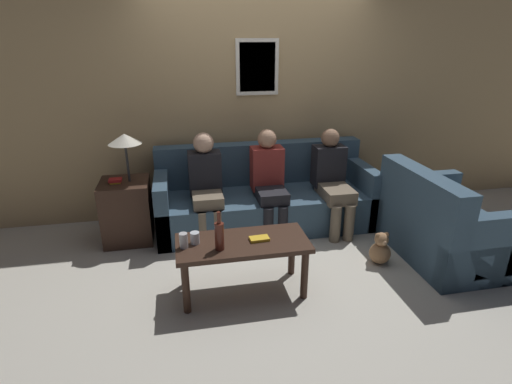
{
  "coord_description": "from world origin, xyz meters",
  "views": [
    {
      "loc": [
        -0.92,
        -3.56,
        2.02
      ],
      "look_at": [
        -0.23,
        -0.13,
        0.65
      ],
      "focal_mm": 28.0,
      "sensor_mm": 36.0,
      "label": 1
    }
  ],
  "objects_px": {
    "couch_main": "(264,199)",
    "coffee_table": "(243,249)",
    "teddy_bear": "(380,250)",
    "person_middle": "(269,179)",
    "person_right": "(332,178)",
    "person_left": "(206,183)",
    "couch_side": "(443,227)",
    "drinking_glass": "(195,238)",
    "wine_bottle": "(219,235)"
  },
  "relations": [
    {
      "from": "teddy_bear",
      "to": "person_right",
      "type": "bearing_deg",
      "value": 102.17
    },
    {
      "from": "drinking_glass",
      "to": "person_middle",
      "type": "distance_m",
      "value": 1.35
    },
    {
      "from": "person_left",
      "to": "person_middle",
      "type": "xyz_separation_m",
      "value": [
        0.67,
        -0.02,
        -0.0
      ]
    },
    {
      "from": "person_left",
      "to": "person_right",
      "type": "height_order",
      "value": "person_left"
    },
    {
      "from": "person_middle",
      "to": "wine_bottle",
      "type": "bearing_deg",
      "value": -119.36
    },
    {
      "from": "couch_main",
      "to": "couch_side",
      "type": "bearing_deg",
      "value": -34.69
    },
    {
      "from": "person_middle",
      "to": "person_right",
      "type": "xyz_separation_m",
      "value": [
        0.7,
        -0.05,
        -0.02
      ]
    },
    {
      "from": "wine_bottle",
      "to": "drinking_glass",
      "type": "xyz_separation_m",
      "value": [
        -0.18,
        0.13,
        -0.07
      ]
    },
    {
      "from": "coffee_table",
      "to": "person_right",
      "type": "height_order",
      "value": "person_right"
    },
    {
      "from": "couch_main",
      "to": "drinking_glass",
      "type": "bearing_deg",
      "value": -124.32
    },
    {
      "from": "person_left",
      "to": "couch_main",
      "type": "bearing_deg",
      "value": 14.1
    },
    {
      "from": "coffee_table",
      "to": "person_middle",
      "type": "height_order",
      "value": "person_middle"
    },
    {
      "from": "teddy_bear",
      "to": "couch_main",
      "type": "bearing_deg",
      "value": 129.38
    },
    {
      "from": "couch_main",
      "to": "person_left",
      "type": "distance_m",
      "value": 0.75
    },
    {
      "from": "person_left",
      "to": "coffee_table",
      "type": "bearing_deg",
      "value": -79.84
    },
    {
      "from": "person_left",
      "to": "drinking_glass",
      "type": "bearing_deg",
      "value": -99.52
    },
    {
      "from": "person_left",
      "to": "person_right",
      "type": "relative_size",
      "value": 1.01
    },
    {
      "from": "drinking_glass",
      "to": "coffee_table",
      "type": "bearing_deg",
      "value": -5.86
    },
    {
      "from": "person_left",
      "to": "wine_bottle",
      "type": "bearing_deg",
      "value": -89.85
    },
    {
      "from": "coffee_table",
      "to": "person_middle",
      "type": "distance_m",
      "value": 1.2
    },
    {
      "from": "drinking_glass",
      "to": "teddy_bear",
      "type": "bearing_deg",
      "value": 5.15
    },
    {
      "from": "drinking_glass",
      "to": "person_right",
      "type": "height_order",
      "value": "person_right"
    },
    {
      "from": "drinking_glass",
      "to": "person_right",
      "type": "bearing_deg",
      "value": 32.87
    },
    {
      "from": "couch_side",
      "to": "wine_bottle",
      "type": "relative_size",
      "value": 3.83
    },
    {
      "from": "couch_side",
      "to": "person_middle",
      "type": "bearing_deg",
      "value": 60.05
    },
    {
      "from": "person_middle",
      "to": "teddy_bear",
      "type": "distance_m",
      "value": 1.34
    },
    {
      "from": "person_middle",
      "to": "couch_main",
      "type": "bearing_deg",
      "value": 92.28
    },
    {
      "from": "person_left",
      "to": "teddy_bear",
      "type": "distance_m",
      "value": 1.85
    },
    {
      "from": "coffee_table",
      "to": "person_middle",
      "type": "bearing_deg",
      "value": 66.59
    },
    {
      "from": "coffee_table",
      "to": "drinking_glass",
      "type": "xyz_separation_m",
      "value": [
        -0.38,
        0.04,
        0.12
      ]
    },
    {
      "from": "coffee_table",
      "to": "person_left",
      "type": "xyz_separation_m",
      "value": [
        -0.2,
        1.11,
        0.2
      ]
    },
    {
      "from": "wine_bottle",
      "to": "coffee_table",
      "type": "bearing_deg",
      "value": 26.02
    },
    {
      "from": "coffee_table",
      "to": "person_left",
      "type": "height_order",
      "value": "person_left"
    },
    {
      "from": "couch_side",
      "to": "coffee_table",
      "type": "relative_size",
      "value": 1.13
    },
    {
      "from": "couch_main",
      "to": "person_middle",
      "type": "distance_m",
      "value": 0.35
    },
    {
      "from": "person_left",
      "to": "person_middle",
      "type": "height_order",
      "value": "person_middle"
    },
    {
      "from": "couch_main",
      "to": "couch_side",
      "type": "height_order",
      "value": "same"
    },
    {
      "from": "couch_side",
      "to": "teddy_bear",
      "type": "relative_size",
      "value": 3.82
    },
    {
      "from": "couch_main",
      "to": "teddy_bear",
      "type": "relative_size",
      "value": 7.55
    },
    {
      "from": "couch_main",
      "to": "drinking_glass",
      "type": "xyz_separation_m",
      "value": [
        -0.84,
        -1.23,
        0.23
      ]
    },
    {
      "from": "person_middle",
      "to": "teddy_bear",
      "type": "bearing_deg",
      "value": -45.61
    },
    {
      "from": "wine_bottle",
      "to": "person_right",
      "type": "relative_size",
      "value": 0.29
    },
    {
      "from": "teddy_bear",
      "to": "coffee_table",
      "type": "bearing_deg",
      "value": -171.81
    },
    {
      "from": "coffee_table",
      "to": "person_right",
      "type": "xyz_separation_m",
      "value": [
        1.17,
        1.04,
        0.18
      ]
    },
    {
      "from": "wine_bottle",
      "to": "person_middle",
      "type": "distance_m",
      "value": 1.36
    },
    {
      "from": "couch_main",
      "to": "person_right",
      "type": "distance_m",
      "value": 0.79
    },
    {
      "from": "person_left",
      "to": "person_right",
      "type": "xyz_separation_m",
      "value": [
        1.37,
        -0.07,
        -0.02
      ]
    },
    {
      "from": "wine_bottle",
      "to": "teddy_bear",
      "type": "height_order",
      "value": "wine_bottle"
    },
    {
      "from": "couch_main",
      "to": "coffee_table",
      "type": "relative_size",
      "value": 2.23
    },
    {
      "from": "couch_main",
      "to": "coffee_table",
      "type": "height_order",
      "value": "couch_main"
    }
  ]
}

